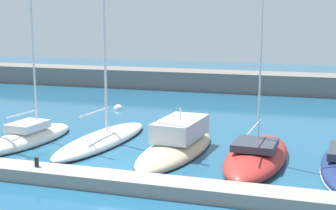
{
  "coord_description": "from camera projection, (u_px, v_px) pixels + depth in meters",
  "views": [
    {
      "loc": [
        9.37,
        -20.63,
        7.35
      ],
      "look_at": [
        0.72,
        6.82,
        2.17
      ],
      "focal_mm": 51.84,
      "sensor_mm": 36.0,
      "label": 1
    }
  ],
  "objects": [
    {
      "name": "ground_plane",
      "position": [
        112.0,
        172.0,
        23.43
      ],
      "size": [
        120.0,
        120.0,
        0.0
      ],
      "primitive_type": "plane",
      "color": "#1E567A"
    },
    {
      "name": "dock_pier",
      "position": [
        93.0,
        179.0,
        21.54
      ],
      "size": [
        37.96,
        1.5,
        0.6
      ],
      "primitive_type": "cube",
      "color": "gray",
      "rests_on": "ground_plane"
    },
    {
      "name": "breakwater_seawall",
      "position": [
        224.0,
        81.0,
        49.7
      ],
      "size": [
        108.0,
        3.97,
        1.93
      ],
      "primitive_type": "cube",
      "color": "slate",
      "rests_on": "ground_plane"
    },
    {
      "name": "sailboat_ivory_third",
      "position": [
        29.0,
        137.0,
        29.07
      ],
      "size": [
        3.16,
        7.84,
        15.04
      ],
      "rotation": [
        0.0,
        0.0,
        1.48
      ],
      "color": "silver",
      "rests_on": "ground_plane"
    },
    {
      "name": "sailboat_white_fourth",
      "position": [
        102.0,
        139.0,
        28.73
      ],
      "size": [
        3.35,
        9.86,
        16.38
      ],
      "rotation": [
        0.0,
        0.0,
        1.47
      ],
      "color": "white",
      "rests_on": "ground_plane"
    },
    {
      "name": "motorboat_sand_fifth",
      "position": [
        177.0,
        145.0,
        26.88
      ],
      "size": [
        3.58,
        9.19,
        2.86
      ],
      "rotation": [
        0.0,
        0.0,
        1.49
      ],
      "color": "beige",
      "rests_on": "ground_plane"
    },
    {
      "name": "sailboat_red_sixth",
      "position": [
        257.0,
        155.0,
        24.98
      ],
      "size": [
        3.33,
        8.76,
        19.27
      ],
      "rotation": [
        0.0,
        0.0,
        1.52
      ],
      "color": "#B72D28",
      "rests_on": "ground_plane"
    },
    {
      "name": "mooring_buoy_white",
      "position": [
        118.0,
        109.0,
        39.58
      ],
      "size": [
        0.79,
        0.79,
        0.79
      ],
      "primitive_type": "sphere",
      "color": "white",
      "rests_on": "ground_plane"
    },
    {
      "name": "dock_bollard",
      "position": [
        37.0,
        162.0,
        22.29
      ],
      "size": [
        0.2,
        0.2,
        0.44
      ],
      "primitive_type": "cylinder",
      "color": "black",
      "rests_on": "dock_pier"
    }
  ]
}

